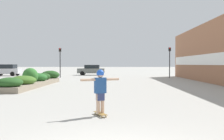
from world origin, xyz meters
TOP-DOWN VIEW (x-y plane):
  - planter_box at (-6.14, 14.54)m, footprint 1.69×10.22m
  - skateboard at (-0.38, 3.73)m, footprint 0.51×0.79m
  - skateboarder at (-0.38, 3.73)m, footprint 1.22×0.64m
  - car_leftmost at (-3.75, 33.94)m, footprint 4.08×1.99m
  - car_center_left at (-15.81, 31.52)m, footprint 4.03×1.99m
  - traffic_light_left at (-6.93, 26.67)m, footprint 0.28×0.30m
  - traffic_light_right at (6.65, 26.46)m, footprint 0.28×0.30m

SIDE VIEW (x-z plane):
  - skateboard at x=-0.38m, z-range 0.02..0.12m
  - planter_box at x=-6.14m, z-range -0.23..1.17m
  - car_leftmost at x=-3.75m, z-range 0.03..1.60m
  - car_center_left at x=-15.81m, z-range 0.02..1.67m
  - skateboarder at x=-0.38m, z-range 0.24..1.65m
  - traffic_light_left at x=-6.93m, z-range 0.65..4.34m
  - traffic_light_right at x=6.65m, z-range 0.66..4.39m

